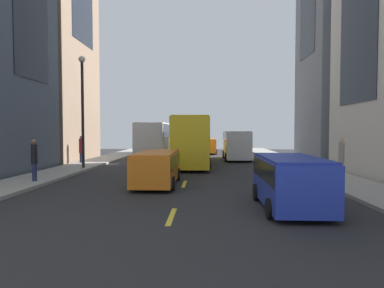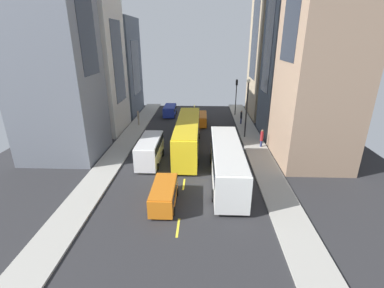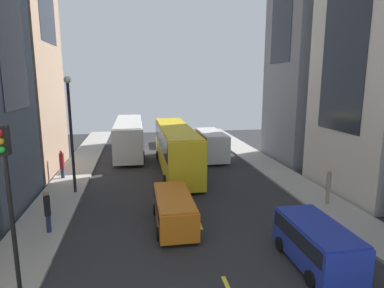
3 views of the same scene
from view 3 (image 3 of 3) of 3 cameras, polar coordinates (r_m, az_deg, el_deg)
The scene contains 20 objects.
ground_plane at distance 26.02m, azimuth -2.65°, elevation -5.20°, with size 42.53×42.53×0.00m, color #28282B.
sidewalk_west at distance 26.28m, azimuth -20.17°, elevation -5.55°, with size 2.66×44.00×0.15m, color #9E9B93.
sidewalk_east at distance 28.06m, azimuth 13.68°, elevation -4.13°, with size 2.66×44.00×0.15m, color #9E9B93.
lane_stripe_2 at distance 17.66m, azimuth 1.09°, elevation -13.30°, with size 0.16×2.00×0.01m, color yellow.
lane_stripe_3 at distance 23.18m, azimuth -1.72°, elevation -7.24°, with size 0.16×2.00×0.01m, color yellow.
lane_stripe_4 at distance 28.89m, azimuth -3.40°, elevation -3.53°, with size 0.16×2.00×0.01m, color yellow.
lane_stripe_5 at distance 34.70m, azimuth -4.51°, elevation -1.05°, with size 0.16×2.00×0.01m, color yellow.
lane_stripe_6 at distance 40.57m, azimuth -5.30°, elevation 0.71°, with size 0.16×2.00×0.01m, color yellow.
lane_stripe_7 at distance 46.47m, azimuth -5.89°, elevation 2.03°, with size 0.16×2.00×0.01m, color yellow.
city_bus_white at distance 33.20m, azimuth -10.96°, elevation 1.74°, with size 2.80×11.64×3.35m.
streetcar_yellow at distance 26.68m, azimuth -2.86°, elevation -0.09°, with size 2.70×12.83×3.59m.
delivery_van_white at distance 30.58m, azimuth 3.37°, elevation 0.19°, with size 2.25×5.88×2.58m.
car_orange_0 at distance 37.77m, azimuth -2.99°, elevation 1.49°, with size 1.95×4.35×1.68m.
car_blue_1 at distance 14.40m, azimuth 20.90°, elevation -15.53°, with size 2.02×4.14×1.75m.
car_orange_2 at distance 16.91m, azimuth -3.15°, elevation -11.01°, with size 1.96×4.78×1.60m.
pedestrian_crossing_near at distance 17.18m, azimuth -23.90°, elevation -10.45°, with size 0.29×0.29×2.05m.
pedestrian_waiting_curb at distance 26.00m, azimuth -21.74°, elevation -3.15°, with size 0.35×0.35×2.09m.
pedestrian_walking_far at distance 20.72m, azimuth 22.68°, elevation -6.66°, with size 0.28×0.28×2.08m.
traffic_light_near_corner at distance 11.57m, azimuth -29.47°, elevation -5.91°, with size 0.32×0.44×5.83m.
streetlamp_near at distance 21.82m, azimuth -20.43°, elevation 3.42°, with size 0.44×0.44×7.39m.
Camera 3 is at (-3.05, -24.79, 7.31)m, focal length 30.59 mm.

